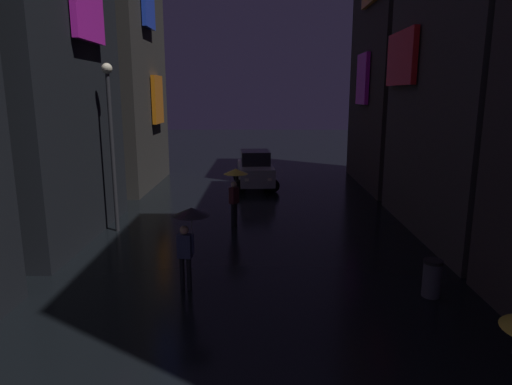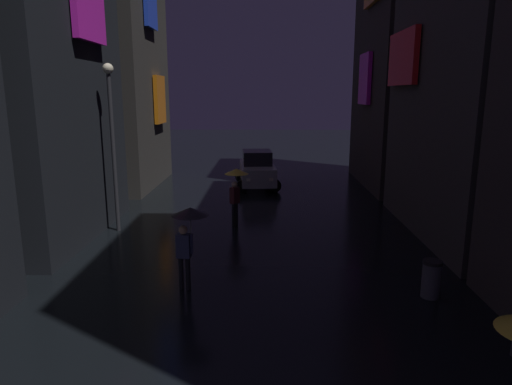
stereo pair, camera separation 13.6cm
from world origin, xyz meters
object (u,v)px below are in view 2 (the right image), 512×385
pedestrian_far_right_black (188,225)px  trash_bin (431,279)px  streetlamp_left_far (112,130)px  car_distant (257,170)px  pedestrian_near_crossing_yellow (236,181)px

pedestrian_far_right_black → trash_bin: pedestrian_far_right_black is taller
pedestrian_far_right_black → streetlamp_left_far: (-3.41, 4.95, 1.95)m
car_distant → streetlamp_left_far: bearing=-121.2°
streetlamp_left_far → trash_bin: bearing=-29.6°
pedestrian_near_crossing_yellow → trash_bin: (5.11, -6.16, -1.20)m
pedestrian_far_right_black → car_distant: (1.42, 12.91, -0.74)m
pedestrian_far_right_black → car_distant: size_ratio=0.50×
pedestrian_far_right_black → streetlamp_left_far: size_ratio=0.36×
trash_bin → pedestrian_near_crossing_yellow: bearing=129.7°
streetlamp_left_far → trash_bin: size_ratio=6.26×
streetlamp_left_far → trash_bin: streetlamp_left_far is taller
car_distant → trash_bin: size_ratio=4.58×
car_distant → streetlamp_left_far: 9.69m
pedestrian_far_right_black → trash_bin: 6.02m
pedestrian_near_crossing_yellow → pedestrian_far_right_black: bearing=-97.7°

